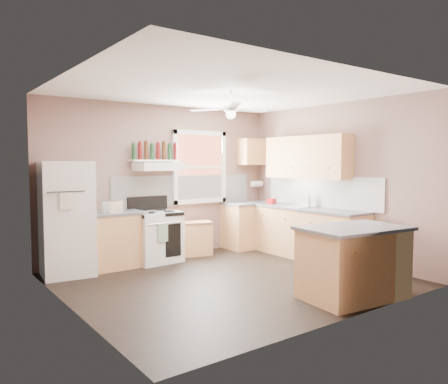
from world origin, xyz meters
TOP-DOWN VIEW (x-y plane):
  - floor at (0.00, 0.00)m, footprint 4.50×4.50m
  - ceiling at (0.00, 0.00)m, footprint 4.50×4.50m
  - wall_back at (0.00, 2.02)m, footprint 4.50×0.05m
  - wall_right at (2.27, 0.00)m, footprint 0.05×4.00m
  - wall_left at (-2.27, 0.00)m, footprint 0.05×4.00m
  - backsplash_back at (0.45, 1.99)m, footprint 2.90×0.03m
  - backsplash_right at (2.23, 0.30)m, footprint 0.03×2.60m
  - window_view at (0.75, 1.98)m, footprint 1.00×0.02m
  - window_frame at (0.75, 1.96)m, footprint 1.16×0.07m
  - refrigerator at (-1.82, 1.66)m, footprint 0.80×0.78m
  - base_cabinet_left at (-1.06, 1.70)m, footprint 0.90×0.60m
  - counter_left at (-1.06, 1.70)m, footprint 0.92×0.62m
  - toaster at (-1.12, 1.60)m, footprint 0.32×0.25m
  - stove at (-0.34, 1.66)m, footprint 0.79×0.68m
  - range_hood at (-0.23, 1.75)m, footprint 0.78×0.50m
  - bottle_shelf at (-0.23, 1.87)m, footprint 0.90×0.26m
  - cart at (0.47, 1.75)m, footprint 0.70×0.55m
  - base_cabinet_corner at (1.75, 1.70)m, footprint 1.00×0.60m
  - base_cabinet_right at (1.95, 0.30)m, footprint 0.60×2.20m
  - counter_corner at (1.75, 1.70)m, footprint 1.02×0.62m
  - counter_right at (1.94, 0.30)m, footprint 0.62×2.22m
  - sink at (1.94, 0.50)m, footprint 0.55×0.45m
  - faucet at (2.10, 0.50)m, footprint 0.03×0.03m
  - upper_cabinet_right at (2.08, 0.50)m, footprint 0.33×1.80m
  - upper_cabinet_corner at (1.95, 1.83)m, footprint 0.60×0.33m
  - paper_towel at (2.07, 1.86)m, footprint 0.26×0.12m
  - island at (0.72, -1.58)m, footprint 1.32×0.92m
  - island_top at (0.72, -1.58)m, footprint 1.40×1.00m
  - ceiling_fan_hub at (0.00, 0.00)m, footprint 0.20×0.20m
  - soap_bottle at (2.10, 0.46)m, footprint 0.09×0.09m
  - red_caddy at (1.88, 1.20)m, footprint 0.21×0.18m
  - wine_bottles at (-0.23, 1.87)m, footprint 0.86×0.06m

SIDE VIEW (x-z plane):
  - floor at x=0.00m, z-range 0.00..0.00m
  - cart at x=0.47m, z-range 0.00..0.62m
  - base_cabinet_left at x=-1.06m, z-range 0.00..0.86m
  - stove at x=-0.34m, z-range 0.00..0.86m
  - base_cabinet_corner at x=1.75m, z-range 0.00..0.86m
  - base_cabinet_right at x=1.95m, z-range 0.00..0.86m
  - island at x=0.72m, z-range 0.00..0.86m
  - refrigerator at x=-1.82m, z-range 0.00..1.71m
  - counter_left at x=-1.06m, z-range 0.86..0.90m
  - counter_corner at x=1.75m, z-range 0.86..0.90m
  - counter_right at x=1.94m, z-range 0.86..0.90m
  - island_top at x=0.72m, z-range 0.86..0.90m
  - sink at x=1.94m, z-range 0.88..0.91m
  - red_caddy at x=1.88m, z-range 0.90..1.00m
  - faucet at x=2.10m, z-range 0.90..1.04m
  - toaster at x=-1.12m, z-range 0.90..1.08m
  - soap_bottle at x=2.10m, z-range 0.90..1.14m
  - backsplash_back at x=0.45m, z-range 0.90..1.45m
  - backsplash_right at x=2.23m, z-range 0.90..1.45m
  - paper_towel at x=2.07m, z-range 1.19..1.31m
  - wall_back at x=0.00m, z-range 0.00..2.70m
  - wall_right at x=2.27m, z-range 0.00..2.70m
  - wall_left at x=-2.27m, z-range 0.00..2.70m
  - window_view at x=0.75m, z-range 1.00..2.20m
  - window_frame at x=0.75m, z-range 0.92..2.28m
  - range_hood at x=-0.23m, z-range 1.55..1.69m
  - bottle_shelf at x=-0.23m, z-range 1.71..1.73m
  - upper_cabinet_right at x=2.08m, z-range 1.40..2.16m
  - wine_bottles at x=-0.23m, z-range 1.72..2.03m
  - upper_cabinet_corner at x=1.95m, z-range 1.64..2.16m
  - ceiling_fan_hub at x=0.00m, z-range 2.41..2.49m
  - ceiling at x=0.00m, z-range 2.70..2.70m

